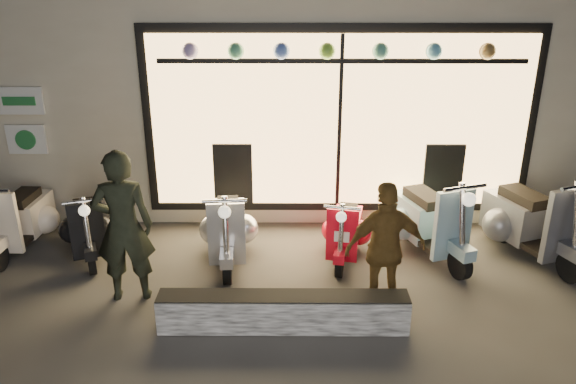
% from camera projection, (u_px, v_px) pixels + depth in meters
% --- Properties ---
extents(ground, '(40.00, 40.00, 0.00)m').
position_uv_depth(ground, '(280.00, 295.00, 6.54)').
color(ground, '#383533').
rests_on(ground, ground).
extents(shop_building, '(10.20, 6.23, 4.20)m').
position_uv_depth(shop_building, '(285.00, 52.00, 10.39)').
color(shop_building, beige).
rests_on(shop_building, ground).
extents(graffiti_barrier, '(2.60, 0.28, 0.40)m').
position_uv_depth(graffiti_barrier, '(283.00, 312.00, 5.86)').
color(graffiti_barrier, black).
rests_on(graffiti_barrier, ground).
extents(scooter_silver, '(0.52, 1.42, 1.02)m').
position_uv_depth(scooter_silver, '(228.00, 226.00, 7.31)').
color(scooter_silver, black).
rests_on(scooter_silver, ground).
extents(scooter_red, '(0.55, 1.23, 0.87)m').
position_uv_depth(scooter_red, '(346.00, 229.00, 7.37)').
color(scooter_red, black).
rests_on(scooter_red, ground).
extents(scooter_black, '(0.73, 1.28, 0.93)m').
position_uv_depth(scooter_black, '(86.00, 225.00, 7.43)').
color(scooter_black, black).
rests_on(scooter_black, ground).
extents(scooter_cream, '(0.48, 1.43, 1.03)m').
position_uv_depth(scooter_cream, '(24.00, 216.00, 7.60)').
color(scooter_cream, black).
rests_on(scooter_cream, ground).
extents(scooter_blue, '(0.85, 1.57, 1.13)m').
position_uv_depth(scooter_blue, '(425.00, 218.00, 7.45)').
color(scooter_blue, black).
rests_on(scooter_blue, ground).
extents(scooter_grey, '(0.91, 1.63, 1.18)m').
position_uv_depth(scooter_grey, '(524.00, 218.00, 7.39)').
color(scooter_grey, black).
rests_on(scooter_grey, ground).
extents(man, '(0.70, 0.51, 1.78)m').
position_uv_depth(man, '(123.00, 227.00, 6.18)').
color(man, black).
rests_on(man, ground).
extents(woman, '(0.92, 0.48, 1.50)m').
position_uv_depth(woman, '(386.00, 248.00, 6.00)').
color(woman, brown).
rests_on(woman, ground).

